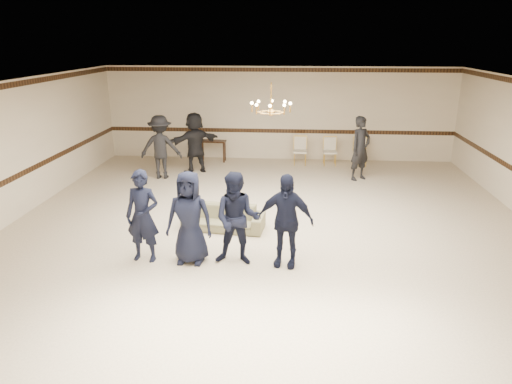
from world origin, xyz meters
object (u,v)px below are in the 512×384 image
Objects in this scene: boy_b at (189,218)px; banquet_chair_mid at (330,152)px; chandelier at (271,97)px; boy_d at (285,220)px; adult_mid at (195,143)px; console_table at (213,151)px; banquet_chair_right at (360,152)px; banquet_chair_left at (300,151)px; adult_right at (360,148)px; adult_left at (161,147)px; boy_c at (237,219)px; settee at (224,218)px; boy_a at (143,216)px.

boy_b is 8.15m from banquet_chair_mid.
chandelier is at bearing 61.33° from boy_b.
adult_mid reaches higher than boy_d.
console_table is at bearing 112.43° from chandelier.
banquet_chair_right is at bearing 155.86° from adult_mid.
banquet_chair_left and banquet_chair_right have the same top height.
boy_b is 7.81m from banquet_chair_left.
chandelier is 6.39m from banquet_chair_right.
adult_left is at bearing 145.35° from adult_right.
boy_b is 1.93× the size of banquet_chair_right.
adult_mid is at bearing -167.91° from banquet_chair_right.
boy_b is 7.76m from console_table.
boy_c is 1.93× the size of banquet_chair_mid.
boy_b is at bearing -97.53° from settee.
adult_mid reaches higher than banquet_chair_right.
adult_left is at bearing 136.43° from chandelier.
banquet_chair_left is 2.00m from banquet_chair_right.
console_table is at bearing 178.35° from banquet_chair_left.
chandelier reaches higher than adult_right.
adult_left is 4.68m from banquet_chair_left.
banquet_chair_right is at bearing 62.30° from chandelier.
adult_right is 1.72m from banquet_chair_right.
adult_left is (-2.07, 5.56, 0.06)m from boy_b.
boy_a is at bearing 55.32° from adult_mid.
banquet_chair_left is (1.77, 5.84, 0.20)m from settee.
settee is at bearing -116.69° from banquet_chair_mid.
boy_c reaches higher than banquet_chair_mid.
banquet_chair_left is (4.23, 1.93, -0.50)m from adult_left.
chandelier is at bearing 36.53° from settee.
adult_right is at bearing -40.58° from banquet_chair_left.
banquet_chair_right is 5.00m from console_table.
boy_a is 5.68m from adult_left.
settee is at bearing -123.74° from banquet_chair_right.
boy_b is 6.37m from adult_mid.
boy_b and boy_d have the same top height.
banquet_chair_mid is at bearing 67.55° from boy_a.
boy_c is 0.93× the size of adult_left.
banquet_chair_right reaches higher than console_table.
boy_c is 0.93× the size of adult_right.
banquet_chair_mid is at bearing 1.12° from console_table.
boy_b is 8.58m from banquet_chair_right.
boy_a is at bearing -135.72° from chandelier.
settee is at bearing -104.66° from banquet_chair_left.
boy_b is 1.81m from settee.
banquet_chair_right is (0.23, 1.63, -0.50)m from adult_right.
boy_c is 7.84m from banquet_chair_mid.
adult_mid is at bearing 98.49° from boy_a.
chandelier is 6.03m from banquet_chair_mid.
boy_a is at bearing -169.55° from boy_d.
banquet_chair_left is (0.36, 7.50, -0.43)m from boy_d.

